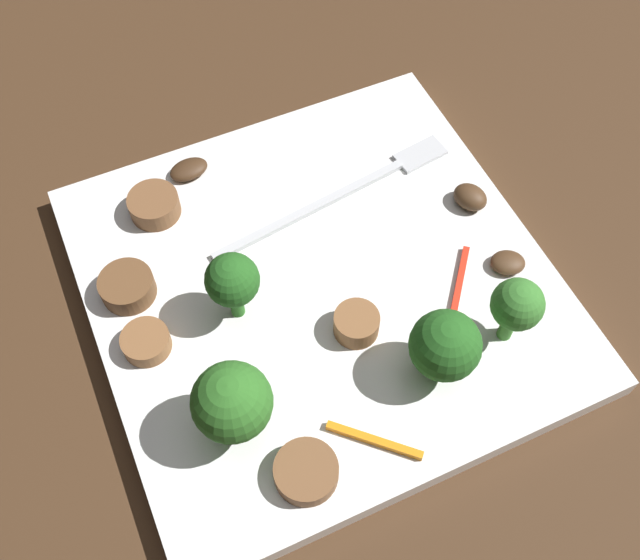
{
  "coord_description": "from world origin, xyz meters",
  "views": [
    {
      "loc": [
        -0.1,
        -0.22,
        0.41
      ],
      "look_at": [
        0.0,
        0.0,
        0.02
      ],
      "focal_mm": 41.28,
      "sensor_mm": 36.0,
      "label": 1
    }
  ],
  "objects_px": {
    "mushroom_1": "(508,263)",
    "broccoli_floret_0": "(235,287)",
    "fork": "(350,190)",
    "mushroom_2": "(189,169)",
    "sausage_slice_0": "(127,287)",
    "sausage_slice_1": "(306,472)",
    "plate": "(320,287)",
    "pepper_strip_0": "(459,286)",
    "sausage_slice_3": "(144,337)",
    "mushroom_0": "(470,197)",
    "broccoli_floret_1": "(517,306)",
    "pepper_strip_1": "(374,440)",
    "broccoli_floret_2": "(232,402)",
    "sausage_slice_4": "(356,324)",
    "broccoli_floret_3": "(445,346)",
    "sausage_slice_2": "(154,205)"
  },
  "relations": [
    {
      "from": "broccoli_floret_1",
      "to": "pepper_strip_0",
      "type": "distance_m",
      "value": 0.05
    },
    {
      "from": "broccoli_floret_2",
      "to": "sausage_slice_1",
      "type": "bearing_deg",
      "value": -59.83
    },
    {
      "from": "broccoli_floret_0",
      "to": "plate",
      "type": "bearing_deg",
      "value": 4.79
    },
    {
      "from": "pepper_strip_0",
      "to": "plate",
      "type": "bearing_deg",
      "value": 151.81
    },
    {
      "from": "mushroom_2",
      "to": "plate",
      "type": "bearing_deg",
      "value": -68.08
    },
    {
      "from": "plate",
      "to": "sausage_slice_2",
      "type": "height_order",
      "value": "sausage_slice_2"
    },
    {
      "from": "broccoli_floret_0",
      "to": "broccoli_floret_1",
      "type": "distance_m",
      "value": 0.16
    },
    {
      "from": "mushroom_0",
      "to": "mushroom_1",
      "type": "height_order",
      "value": "mushroom_0"
    },
    {
      "from": "broccoli_floret_1",
      "to": "pepper_strip_1",
      "type": "distance_m",
      "value": 0.11
    },
    {
      "from": "mushroom_1",
      "to": "sausage_slice_0",
      "type": "bearing_deg",
      "value": 160.37
    },
    {
      "from": "broccoli_floret_3",
      "to": "sausage_slice_2",
      "type": "xyz_separation_m",
      "value": [
        -0.11,
        0.18,
        -0.02
      ]
    },
    {
      "from": "pepper_strip_1",
      "to": "broccoli_floret_1",
      "type": "bearing_deg",
      "value": 15.37
    },
    {
      "from": "fork",
      "to": "mushroom_2",
      "type": "xyz_separation_m",
      "value": [
        -0.09,
        0.06,
        0.0
      ]
    },
    {
      "from": "sausage_slice_1",
      "to": "mushroom_1",
      "type": "relative_size",
      "value": 1.6
    },
    {
      "from": "mushroom_1",
      "to": "broccoli_floret_0",
      "type": "bearing_deg",
      "value": 168.17
    },
    {
      "from": "sausage_slice_4",
      "to": "mushroom_0",
      "type": "distance_m",
      "value": 0.12
    },
    {
      "from": "mushroom_1",
      "to": "sausage_slice_1",
      "type": "bearing_deg",
      "value": -157.58
    },
    {
      "from": "broccoli_floret_1",
      "to": "pepper_strip_0",
      "type": "relative_size",
      "value": 0.87
    },
    {
      "from": "sausage_slice_1",
      "to": "mushroom_1",
      "type": "height_order",
      "value": "sausage_slice_1"
    },
    {
      "from": "sausage_slice_1",
      "to": "pepper_strip_0",
      "type": "xyz_separation_m",
      "value": [
        0.13,
        0.07,
        -0.0
      ]
    },
    {
      "from": "mushroom_2",
      "to": "pepper_strip_0",
      "type": "relative_size",
      "value": 0.45
    },
    {
      "from": "sausage_slice_1",
      "to": "sausage_slice_3",
      "type": "distance_m",
      "value": 0.12
    },
    {
      "from": "pepper_strip_1",
      "to": "mushroom_2",
      "type": "bearing_deg",
      "value": 97.77
    },
    {
      "from": "mushroom_2",
      "to": "sausage_slice_0",
      "type": "bearing_deg",
      "value": -130.85
    },
    {
      "from": "broccoli_floret_3",
      "to": "pepper_strip_1",
      "type": "bearing_deg",
      "value": -155.92
    },
    {
      "from": "sausage_slice_3",
      "to": "mushroom_0",
      "type": "xyz_separation_m",
      "value": [
        0.23,
        0.01,
        0.0
      ]
    },
    {
      "from": "plate",
      "to": "broccoli_floret_1",
      "type": "distance_m",
      "value": 0.12
    },
    {
      "from": "broccoli_floret_0",
      "to": "sausage_slice_4",
      "type": "distance_m",
      "value": 0.08
    },
    {
      "from": "mushroom_1",
      "to": "mushroom_2",
      "type": "xyz_separation_m",
      "value": [
        -0.16,
        0.15,
        -0.0
      ]
    },
    {
      "from": "sausage_slice_3",
      "to": "broccoli_floret_3",
      "type": "bearing_deg",
      "value": -30.42
    },
    {
      "from": "plate",
      "to": "sausage_slice_1",
      "type": "height_order",
      "value": "sausage_slice_1"
    },
    {
      "from": "mushroom_0",
      "to": "sausage_slice_0",
      "type": "bearing_deg",
      "value": 173.39
    },
    {
      "from": "sausage_slice_3",
      "to": "pepper_strip_1",
      "type": "relative_size",
      "value": 0.52
    },
    {
      "from": "broccoli_floret_0",
      "to": "sausage_slice_0",
      "type": "bearing_deg",
      "value": 141.68
    },
    {
      "from": "sausage_slice_0",
      "to": "pepper_strip_1",
      "type": "height_order",
      "value": "sausage_slice_0"
    },
    {
      "from": "sausage_slice_1",
      "to": "pepper_strip_0",
      "type": "bearing_deg",
      "value": 27.17
    },
    {
      "from": "sausage_slice_3",
      "to": "sausage_slice_4",
      "type": "relative_size",
      "value": 1.05
    },
    {
      "from": "fork",
      "to": "sausage_slice_1",
      "type": "relative_size",
      "value": 5.15
    },
    {
      "from": "fork",
      "to": "mushroom_1",
      "type": "distance_m",
      "value": 0.11
    },
    {
      "from": "sausage_slice_4",
      "to": "mushroom_1",
      "type": "distance_m",
      "value": 0.11
    },
    {
      "from": "mushroom_2",
      "to": "pepper_strip_0",
      "type": "bearing_deg",
      "value": -51.87
    },
    {
      "from": "sausage_slice_4",
      "to": "pepper_strip_1",
      "type": "height_order",
      "value": "sausage_slice_4"
    },
    {
      "from": "sausage_slice_4",
      "to": "mushroom_1",
      "type": "relative_size",
      "value": 1.25
    },
    {
      "from": "plate",
      "to": "broccoli_floret_0",
      "type": "distance_m",
      "value": 0.07
    },
    {
      "from": "fork",
      "to": "sausage_slice_1",
      "type": "bearing_deg",
      "value": -130.4
    },
    {
      "from": "plate",
      "to": "broccoli_floret_1",
      "type": "xyz_separation_m",
      "value": [
        0.08,
        -0.08,
        0.04
      ]
    },
    {
      "from": "broccoli_floret_0",
      "to": "sausage_slice_4",
      "type": "height_order",
      "value": "broccoli_floret_0"
    },
    {
      "from": "sausage_slice_2",
      "to": "mushroom_2",
      "type": "bearing_deg",
      "value": 35.51
    },
    {
      "from": "sausage_slice_0",
      "to": "sausage_slice_4",
      "type": "relative_size",
      "value": 1.23
    },
    {
      "from": "broccoli_floret_2",
      "to": "pepper_strip_0",
      "type": "xyz_separation_m",
      "value": [
        0.16,
        0.03,
        -0.03
      ]
    }
  ]
}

